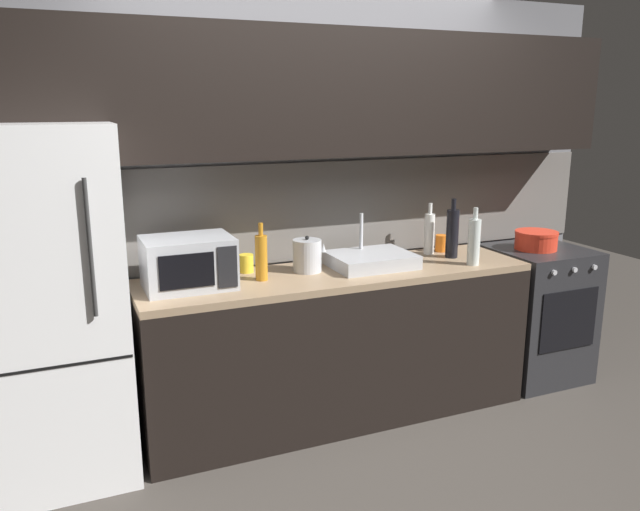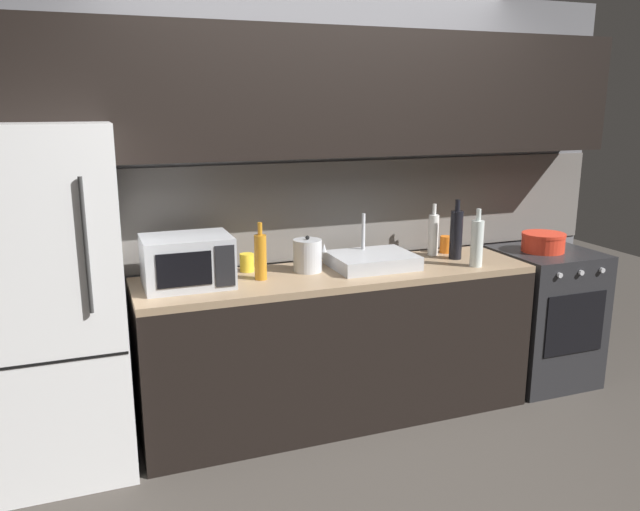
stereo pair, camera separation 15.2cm
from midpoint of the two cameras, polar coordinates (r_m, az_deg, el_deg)
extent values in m
plane|color=#3D3833|center=(3.30, 7.07, -20.65)|extent=(10.00, 10.00, 0.00)
cube|color=slate|center=(3.94, -1.93, 4.85)|extent=(4.05, 0.10, 2.50)
cube|color=slate|center=(3.90, -1.63, 4.01)|extent=(4.05, 0.01, 0.60)
cube|color=black|center=(3.69, -0.73, 14.38)|extent=(3.72, 0.34, 0.70)
cube|color=black|center=(3.80, 0.38, -8.31)|extent=(2.31, 0.60, 0.86)
cube|color=#8C7256|center=(3.66, 0.39, -1.76)|extent=(2.31, 0.60, 0.04)
cube|color=white|center=(3.38, -24.27, -4.32)|extent=(0.68, 0.66, 1.76)
cube|color=black|center=(3.12, -24.00, -9.17)|extent=(0.67, 0.00, 0.01)
cylinder|color=#333333|center=(2.95, -21.37, 0.58)|extent=(0.02, 0.02, 0.62)
cube|color=#232326|center=(4.57, 17.89, -4.92)|extent=(0.60, 0.60, 0.90)
cube|color=black|center=(4.34, 20.55, -5.47)|extent=(0.45, 0.01, 0.40)
cylinder|color=#B2B2B7|center=(4.13, 19.35, -1.46)|extent=(0.03, 0.02, 0.03)
cylinder|color=#B2B2B7|center=(4.25, 21.00, -1.22)|extent=(0.03, 0.02, 0.03)
cylinder|color=#B2B2B7|center=(4.36, 22.56, -0.98)|extent=(0.03, 0.02, 0.03)
cube|color=#A8AAAF|center=(3.40, -13.04, -0.62)|extent=(0.46, 0.34, 0.27)
cube|color=black|center=(3.23, -13.21, -1.39)|extent=(0.28, 0.01, 0.18)
cube|color=black|center=(3.27, -9.64, -1.04)|extent=(0.10, 0.01, 0.22)
cube|color=#ADAFB5|center=(3.77, 3.45, -0.40)|extent=(0.48, 0.38, 0.08)
cylinder|color=silver|center=(3.85, 2.60, 2.21)|extent=(0.02, 0.02, 0.22)
cylinder|color=#B7BABF|center=(3.64, -2.36, -0.01)|extent=(0.17, 0.17, 0.19)
sphere|color=black|center=(3.62, -2.38, 1.61)|extent=(0.02, 0.02, 0.02)
cone|color=#B7BABF|center=(3.67, -0.87, 0.70)|extent=(0.03, 0.03, 0.05)
cylinder|color=silver|center=(4.10, 8.75, 1.92)|extent=(0.07, 0.07, 0.26)
cylinder|color=silver|center=(4.07, 8.84, 4.19)|extent=(0.02, 0.02, 0.07)
cylinder|color=#B27019|center=(3.48, -6.55, -0.23)|extent=(0.07, 0.07, 0.25)
cylinder|color=#B27019|center=(3.44, -6.62, 2.35)|extent=(0.03, 0.03, 0.07)
cylinder|color=silver|center=(3.87, 12.59, 1.17)|extent=(0.07, 0.07, 0.28)
cylinder|color=silver|center=(3.84, 12.72, 3.70)|extent=(0.03, 0.03, 0.07)
cylinder|color=black|center=(4.03, 10.76, 1.93)|extent=(0.08, 0.08, 0.30)
cylinder|color=black|center=(4.00, 10.88, 4.54)|extent=(0.03, 0.03, 0.07)
cylinder|color=gold|center=(3.66, -7.83, -0.71)|extent=(0.08, 0.08, 0.10)
cylinder|color=orange|center=(4.20, 9.84, 1.09)|extent=(0.08, 0.08, 0.11)
cylinder|color=red|center=(4.41, 17.93, 1.19)|extent=(0.27, 0.27, 0.10)
cylinder|color=red|center=(4.40, 17.98, 1.96)|extent=(0.28, 0.28, 0.02)
camera|label=1|loc=(0.08, -91.21, -0.29)|focal=35.57mm
camera|label=2|loc=(0.08, 88.79, 0.29)|focal=35.57mm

